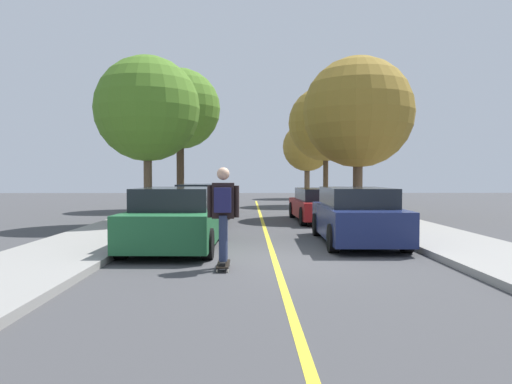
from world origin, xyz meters
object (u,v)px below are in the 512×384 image
at_px(street_tree_left_nearest, 147,109).
at_px(streetlamp, 181,139).
at_px(parked_car_left_nearest, 178,219).
at_px(parked_car_right_nearest, 356,216).
at_px(street_tree_left_near, 180,109).
at_px(street_tree_right_nearest, 358,112).
at_px(parked_car_left_near, 202,204).
at_px(skateboard, 223,264).
at_px(street_tree_right_near, 326,124).
at_px(skateboarder, 223,209).
at_px(parked_car_right_near, 321,205).
at_px(parked_car_left_far, 216,197).
at_px(street_tree_right_far, 307,147).

height_order(street_tree_left_nearest, streetlamp, streetlamp).
height_order(parked_car_left_nearest, parked_car_right_nearest, parked_car_left_nearest).
distance_m(street_tree_left_near, street_tree_right_nearest, 9.32).
height_order(parked_car_left_near, skateboard, parked_car_left_near).
xyz_separation_m(street_tree_left_near, street_tree_right_near, (7.96, 3.52, -0.33)).
bearing_deg(skateboarder, parked_car_right_near, 71.24).
xyz_separation_m(street_tree_left_near, street_tree_right_nearest, (7.96, -4.78, -0.77)).
xyz_separation_m(parked_car_left_near, parked_car_left_far, (-0.00, 7.20, -0.03)).
relative_size(parked_car_left_nearest, street_tree_right_near, 0.68).
bearing_deg(skateboard, street_tree_right_far, 80.09).
xyz_separation_m(street_tree_right_near, streetlamp, (-7.92, -3.33, -1.17)).
height_order(street_tree_right_far, streetlamp, streetlamp).
height_order(street_tree_left_nearest, skateboard, street_tree_left_nearest).
xyz_separation_m(street_tree_left_nearest, street_tree_right_nearest, (7.96, 3.22, 0.33)).
distance_m(parked_car_right_nearest, street_tree_right_near, 16.67).
bearing_deg(parked_car_right_nearest, parked_car_left_far, 109.27).
height_order(street_tree_left_nearest, street_tree_right_near, street_tree_right_near).
bearing_deg(street_tree_right_far, skateboard, -99.91).
relative_size(parked_car_left_far, parked_car_right_near, 0.88).
xyz_separation_m(parked_car_left_near, street_tree_right_far, (6.17, 19.68, 3.25)).
xyz_separation_m(parked_car_left_nearest, skateboarder, (1.21, -2.65, 0.40)).
xyz_separation_m(parked_car_left_near, street_tree_left_nearest, (-1.78, -0.82, 3.30)).
distance_m(parked_car_left_nearest, skateboarder, 2.94).
xyz_separation_m(parked_car_left_far, street_tree_right_far, (6.18, 12.49, 3.29)).
xyz_separation_m(parked_car_left_nearest, streetlamp, (-1.75, 13.49, 2.88)).
relative_size(street_tree_right_far, skateboard, 6.78).
distance_m(parked_car_left_near, streetlamp, 8.11).
height_order(parked_car_left_nearest, skateboarder, skateboarder).
xyz_separation_m(parked_car_left_nearest, street_tree_right_near, (6.17, 16.83, 4.06)).
bearing_deg(parked_car_right_near, street_tree_right_near, 80.00).
bearing_deg(streetlamp, skateboard, -79.60).
height_order(parked_car_left_far, street_tree_left_nearest, street_tree_left_nearest).
bearing_deg(skateboard, parked_car_right_nearest, 46.68).
height_order(parked_car_left_far, skateboard, parked_car_left_far).
bearing_deg(parked_car_left_far, skateboard, -85.66).
relative_size(street_tree_right_nearest, street_tree_right_far, 1.13).
height_order(street_tree_left_nearest, skateboarder, street_tree_left_nearest).
relative_size(parked_car_left_far, street_tree_right_nearest, 0.64).
height_order(parked_car_left_near, street_tree_right_far, street_tree_right_far).
relative_size(parked_car_left_near, street_tree_left_near, 0.64).
bearing_deg(street_tree_right_near, parked_car_left_nearest, -110.15).
distance_m(street_tree_left_nearest, street_tree_right_nearest, 8.59).
relative_size(parked_car_right_nearest, street_tree_left_near, 0.64).
height_order(parked_car_right_nearest, street_tree_right_nearest, street_tree_right_nearest).
height_order(street_tree_right_nearest, skateboard, street_tree_right_nearest).
relative_size(parked_car_right_nearest, streetlamp, 0.74).
xyz_separation_m(parked_car_right_near, street_tree_left_near, (-6.18, 6.58, 4.46)).
relative_size(street_tree_right_near, skateboard, 8.09).
bearing_deg(parked_car_right_near, skateboard, -108.83).
bearing_deg(street_tree_right_far, parked_car_right_nearest, -94.08).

